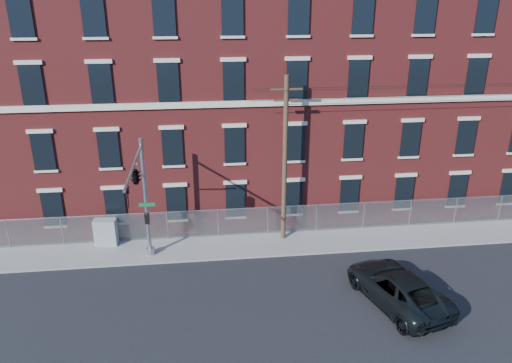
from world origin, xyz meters
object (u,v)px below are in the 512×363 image
object	(u,v)px
pickup_truck	(397,287)
traffic_signal_mast	(138,184)
utility_pole_near	(285,158)
utility_cabinet	(106,232)

from	to	relation	value
pickup_truck	traffic_signal_mast	bearing A→B (deg)	-32.10
utility_pole_near	pickup_truck	size ratio (longest dim) A/B	1.67
utility_pole_near	pickup_truck	xyz separation A→B (m)	(4.43, -7.09, -4.51)
traffic_signal_mast	utility_cabinet	size ratio (longest dim) A/B	4.29
pickup_truck	utility_cabinet	distance (m)	16.89
pickup_truck	utility_cabinet	bearing A→B (deg)	-41.97
traffic_signal_mast	pickup_truck	xyz separation A→B (m)	(12.43, -3.67, -4.56)
traffic_signal_mast	pickup_truck	bearing A→B (deg)	-16.46
traffic_signal_mast	utility_pole_near	bearing A→B (deg)	23.14
utility_pole_near	utility_cabinet	distance (m)	11.59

